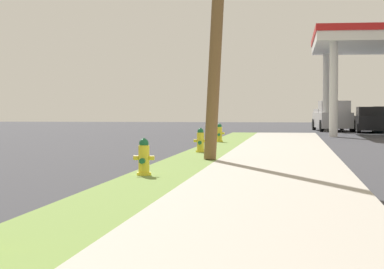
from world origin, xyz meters
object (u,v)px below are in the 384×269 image
Objects in this scene: truck_silver_at_forecourt at (332,117)px; fire_hydrant_fourth at (219,134)px; car_black_by_far_pump at (370,121)px; fire_hydrant_second at (144,159)px; fire_hydrant_third at (200,142)px.

fire_hydrant_fourth is at bearing -105.15° from truck_silver_at_forecourt.
fire_hydrant_second is at bearing -103.18° from car_black_by_far_pump.
fire_hydrant_second is at bearing -90.08° from fire_hydrant_fourth.
truck_silver_at_forecourt is (-2.16, 2.98, 0.19)m from car_black_by_far_pump.
fire_hydrant_third and fire_hydrant_fourth have the same top height.
fire_hydrant_fourth is (0.02, 15.44, 0.00)m from fire_hydrant_second.
truck_silver_at_forecourt is (5.52, 35.74, 0.47)m from fire_hydrant_second.
fire_hydrant_fourth is 0.13× the size of truck_silver_at_forecourt.
car_black_by_far_pump is (7.67, 32.76, 0.28)m from fire_hydrant_second.
truck_silver_at_forecourt is (5.49, 20.30, 0.47)m from fire_hydrant_fourth.
car_black_by_far_pump reaches higher than fire_hydrant_third.
fire_hydrant_second is 0.13× the size of truck_silver_at_forecourt.
fire_hydrant_third is 25.70m from car_black_by_far_pump.
truck_silver_at_forecourt is at bearing 74.85° from fire_hydrant_fourth.
fire_hydrant_fourth is at bearing 89.92° from fire_hydrant_second.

